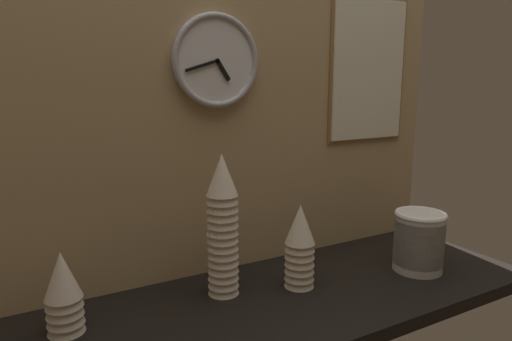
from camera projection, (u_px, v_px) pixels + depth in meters
ground_plane at (278, 302)px, 131.51cm from camera, size 160.00×56.00×4.00cm
wall_tiled_back at (235, 107)px, 143.51cm from camera, size 160.00×3.00×105.00cm
cup_stack_far_left at (63, 293)px, 110.26cm from camera, size 9.03×9.03×20.86cm
cup_stack_center at (223, 225)px, 128.82cm from camera, size 9.03×9.03×41.14cm
cup_stack_center_right at (300, 246)px, 134.96cm from camera, size 9.03×9.03×25.37cm
bowl_stack_far_right at (419, 240)px, 147.20cm from camera, size 16.22×16.22×19.56cm
wall_clock at (216, 61)px, 134.47cm from camera, size 27.71×2.70×27.71cm
menu_board at (369, 70)px, 164.89cm from camera, size 35.00×1.32×51.85cm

